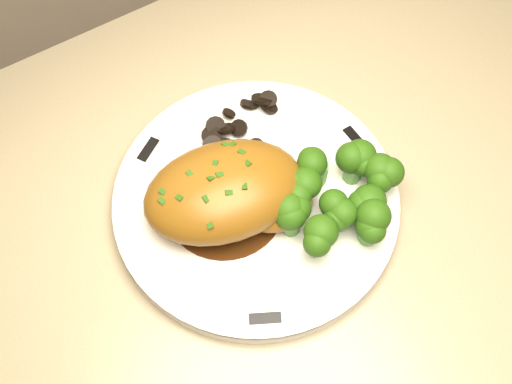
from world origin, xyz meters
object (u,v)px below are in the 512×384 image
plate (256,201)px  chicken_breast (230,193)px  counter (272,347)px  broccoli_florets (337,199)px

plate → chicken_breast: chicken_breast is taller
counter → plate: (-0.01, 0.02, 0.49)m
counter → chicken_breast: (-0.04, 0.03, 0.53)m
counter → chicken_breast: 0.53m
plate → chicken_breast: 0.04m
plate → broccoli_florets: 0.08m
plate → broccoli_florets: bearing=-42.1°
plate → broccoli_florets: size_ratio=2.25×
broccoli_florets → chicken_breast: bearing=146.4°
chicken_breast → broccoli_florets: bearing=-20.8°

